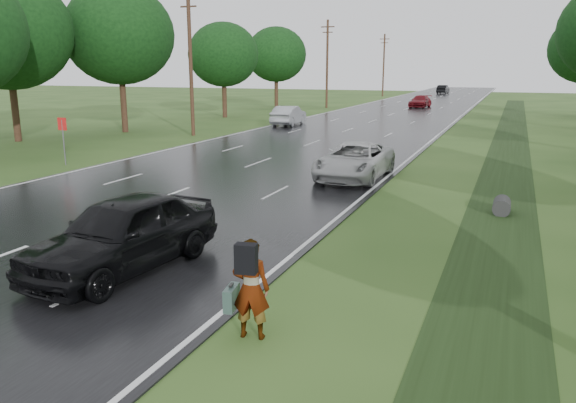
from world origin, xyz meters
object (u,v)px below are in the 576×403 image
(road_sign, at_px, (63,131))
(pedestrian, at_px, (249,287))
(silver_sedan, at_px, (289,115))
(dark_sedan, at_px, (123,233))
(white_pickup, at_px, (355,161))

(road_sign, xyz_separation_m, pedestrian, (16.15, -12.85, -0.71))
(silver_sedan, bearing_deg, dark_sedan, 101.70)
(road_sign, bearing_deg, white_pickup, 7.54)
(white_pickup, distance_m, dark_sedan, 12.94)
(dark_sedan, relative_size, silver_sedan, 1.08)
(white_pickup, bearing_deg, silver_sedan, 119.87)
(pedestrian, height_order, dark_sedan, pedestrian)
(dark_sedan, bearing_deg, road_sign, 143.84)
(road_sign, height_order, silver_sedan, road_sign)
(pedestrian, distance_m, white_pickup, 14.86)
(pedestrian, relative_size, white_pickup, 0.34)
(white_pickup, relative_size, dark_sedan, 1.04)
(road_sign, distance_m, dark_sedan, 16.25)
(road_sign, distance_m, pedestrian, 20.66)
(pedestrian, bearing_deg, road_sign, -48.84)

